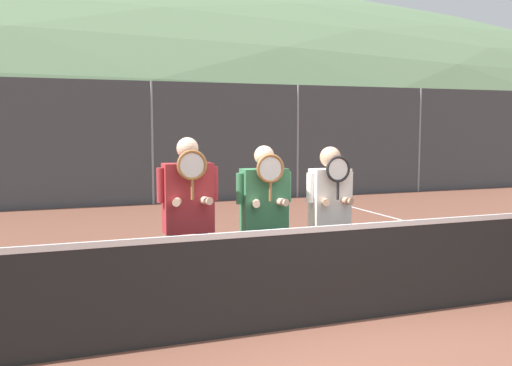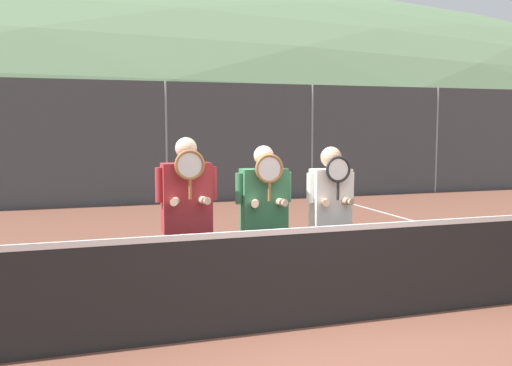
{
  "view_description": "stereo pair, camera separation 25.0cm",
  "coord_description": "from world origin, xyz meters",
  "px_view_note": "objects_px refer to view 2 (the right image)",
  "views": [
    {
      "loc": [
        -2.49,
        -4.86,
        1.94
      ],
      "look_at": [
        -0.38,
        0.85,
        1.33
      ],
      "focal_mm": 40.0,
      "sensor_mm": 36.0,
      "label": 1
    },
    {
      "loc": [
        -2.25,
        -4.94,
        1.94
      ],
      "look_at": [
        -0.38,
        0.85,
        1.33
      ],
      "focal_mm": 40.0,
      "sensor_mm": 36.0,
      "label": 2
    }
  ],
  "objects_px": {
    "player_leftmost": "(187,211)",
    "player_center_left": "(264,212)",
    "car_center": "(226,160)",
    "car_left_of_center": "(68,163)",
    "player_center_right": "(331,210)"
  },
  "relations": [
    {
      "from": "car_center",
      "to": "player_center_left",
      "type": "bearing_deg",
      "value": -102.98
    },
    {
      "from": "player_leftmost",
      "to": "player_center_right",
      "type": "relative_size",
      "value": 1.06
    },
    {
      "from": "player_leftmost",
      "to": "player_center_right",
      "type": "xyz_separation_m",
      "value": [
        1.58,
        -0.01,
        -0.07
      ]
    },
    {
      "from": "player_leftmost",
      "to": "player_center_right",
      "type": "bearing_deg",
      "value": -0.42
    },
    {
      "from": "player_leftmost",
      "to": "player_center_left",
      "type": "height_order",
      "value": "player_leftmost"
    },
    {
      "from": "player_leftmost",
      "to": "car_left_of_center",
      "type": "height_order",
      "value": "player_leftmost"
    },
    {
      "from": "player_center_left",
      "to": "car_left_of_center",
      "type": "distance_m",
      "value": 11.67
    },
    {
      "from": "car_center",
      "to": "player_leftmost",
      "type": "bearing_deg",
      "value": -106.84
    },
    {
      "from": "player_center_right",
      "to": "car_left_of_center",
      "type": "distance_m",
      "value": 11.88
    },
    {
      "from": "player_leftmost",
      "to": "player_center_left",
      "type": "xyz_separation_m",
      "value": [
        0.84,
        0.05,
        -0.06
      ]
    },
    {
      "from": "player_center_right",
      "to": "car_left_of_center",
      "type": "relative_size",
      "value": 0.43
    },
    {
      "from": "player_leftmost",
      "to": "car_left_of_center",
      "type": "xyz_separation_m",
      "value": [
        -1.21,
        11.54,
        -0.19
      ]
    },
    {
      "from": "car_left_of_center",
      "to": "player_center_left",
      "type": "bearing_deg",
      "value": -79.92
    },
    {
      "from": "player_center_left",
      "to": "car_left_of_center",
      "type": "bearing_deg",
      "value": 100.08
    },
    {
      "from": "car_left_of_center",
      "to": "car_center",
      "type": "height_order",
      "value": "car_left_of_center"
    }
  ]
}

